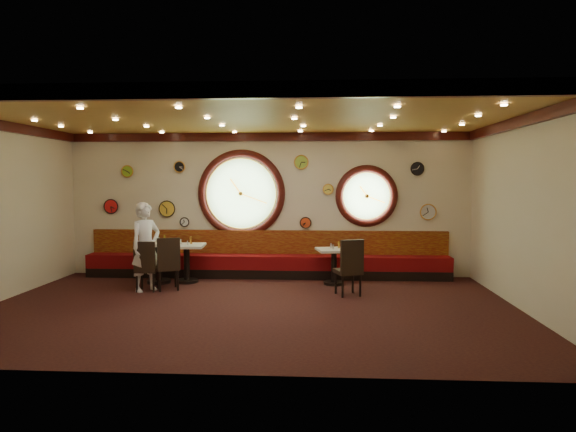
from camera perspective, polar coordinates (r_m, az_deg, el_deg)
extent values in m
cube|color=black|center=(8.82, -4.18, -10.12)|extent=(9.00, 6.00, 0.00)
cube|color=gold|center=(8.62, -4.29, 10.99)|extent=(9.00, 6.00, 0.02)
cube|color=beige|center=(11.55, -2.24, 1.27)|extent=(9.00, 0.02, 3.20)
cube|color=beige|center=(5.62, -8.33, -1.65)|extent=(9.00, 0.02, 3.20)
cube|color=beige|center=(9.13, 24.99, 0.17)|extent=(0.02, 6.00, 3.20)
cube|color=#350C09|center=(11.53, -2.29, 8.77)|extent=(9.00, 0.10, 0.18)
cube|color=#350C09|center=(5.73, -8.38, 13.61)|extent=(9.00, 0.10, 0.18)
cube|color=#350C09|center=(9.15, 24.98, 9.65)|extent=(0.10, 6.00, 0.18)
cube|color=black|center=(11.44, -2.36, -6.32)|extent=(8.00, 0.55, 0.20)
cube|color=#5E080C|center=(11.40, -2.37, -5.09)|extent=(8.00, 0.55, 0.30)
cube|color=#620A07|center=(11.56, -2.26, -2.96)|extent=(8.00, 0.10, 0.55)
cylinder|color=#83B06A|center=(11.61, -5.20, 2.50)|extent=(1.66, 0.02, 1.66)
torus|color=#350C09|center=(11.59, -5.21, 2.50)|extent=(1.98, 0.18, 1.98)
torus|color=gold|center=(11.57, -5.23, 2.50)|extent=(1.61, 0.03, 1.61)
cylinder|color=#83B06A|center=(11.53, 8.71, 2.21)|extent=(1.10, 0.02, 1.10)
torus|color=#350C09|center=(11.51, 8.72, 2.21)|extent=(1.38, 0.18, 1.38)
torus|color=gold|center=(11.48, 8.73, 2.21)|extent=(1.09, 0.03, 1.09)
cylinder|color=#91BC3A|center=(11.45, 1.48, 6.00)|extent=(0.30, 0.03, 0.30)
cylinder|color=red|center=(12.40, -19.06, 1.01)|extent=(0.32, 0.03, 0.32)
cylinder|color=silver|center=(11.71, 15.30, 0.43)|extent=(0.34, 0.03, 0.34)
cylinder|color=black|center=(11.64, 14.18, 5.11)|extent=(0.28, 0.03, 0.28)
cylinder|color=#8AC327|center=(12.24, -17.41, 4.75)|extent=(0.26, 0.03, 0.26)
cylinder|color=black|center=(11.87, -11.97, 5.36)|extent=(0.24, 0.03, 0.24)
cylinder|color=white|center=(11.88, -11.42, -0.67)|extent=(0.20, 0.03, 0.20)
cylinder|color=#E7471B|center=(11.48, 1.97, -0.75)|extent=(0.24, 0.03, 0.24)
cylinder|color=#EAD24E|center=(11.44, 4.48, 2.99)|extent=(0.22, 0.03, 0.22)
cylinder|color=gold|center=(11.96, -13.29, 0.78)|extent=(0.36, 0.03, 0.36)
cylinder|color=black|center=(11.17, -14.15, -7.04)|extent=(0.49, 0.49, 0.07)
cylinder|color=black|center=(11.10, -14.18, -5.06)|extent=(0.13, 0.13, 0.78)
cube|color=silver|center=(11.05, -14.22, -2.96)|extent=(1.04, 1.04, 0.06)
cylinder|color=black|center=(11.10, -11.16, -7.08)|extent=(0.46, 0.46, 0.06)
cylinder|color=black|center=(11.03, -11.18, -5.22)|extent=(0.13, 0.13, 0.73)
cube|color=silver|center=(10.98, -11.21, -3.26)|extent=(0.78, 0.78, 0.05)
cylinder|color=black|center=(10.73, 5.11, -7.42)|extent=(0.42, 0.42, 0.06)
cylinder|color=black|center=(10.67, 5.12, -5.64)|extent=(0.12, 0.12, 0.67)
cube|color=silver|center=(10.62, 5.13, -3.77)|extent=(0.80, 0.80, 0.05)
cube|color=black|center=(10.40, -15.36, -5.78)|extent=(0.43, 0.43, 0.07)
cube|color=black|center=(10.18, -15.67, -4.26)|extent=(0.41, 0.07, 0.53)
cube|color=black|center=(10.40, -13.22, -5.60)|extent=(0.57, 0.57, 0.08)
cube|color=black|center=(10.16, -13.12, -3.98)|extent=(0.42, 0.22, 0.57)
cube|color=black|center=(9.70, 6.67, -6.15)|extent=(0.57, 0.57, 0.08)
cube|color=black|center=(9.47, 7.14, -4.38)|extent=(0.44, 0.20, 0.58)
cylinder|color=silver|center=(11.11, -14.42, -2.53)|extent=(0.03, 0.03, 0.10)
cylinder|color=silver|center=(11.07, -11.83, -2.79)|extent=(0.04, 0.04, 0.11)
cylinder|color=silver|center=(10.70, 4.79, -3.29)|extent=(0.04, 0.04, 0.11)
cylinder|color=silver|center=(11.00, -14.19, -2.54)|extent=(0.04, 0.04, 0.11)
cylinder|color=silver|center=(10.88, -11.10, -2.95)|extent=(0.03, 0.03, 0.09)
cylinder|color=silver|center=(10.54, 5.04, -3.44)|extent=(0.03, 0.03, 0.10)
cylinder|color=gold|center=(11.12, -13.55, -2.41)|extent=(0.04, 0.04, 0.14)
cylinder|color=orange|center=(11.04, -10.74, -2.65)|extent=(0.05, 0.05, 0.16)
cylinder|color=gold|center=(10.71, 5.68, -3.21)|extent=(0.04, 0.04, 0.14)
imported|color=white|center=(10.33, -15.52, -3.31)|extent=(0.71, 0.75, 1.72)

